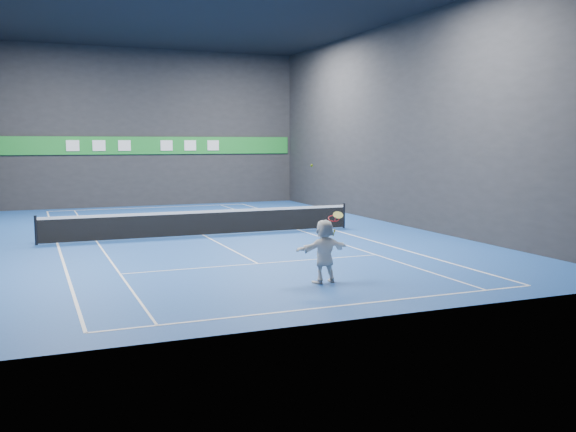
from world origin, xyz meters
name	(u,v)px	position (x,y,z in m)	size (l,w,h in m)	color
ground	(204,236)	(0.00, 0.00, 0.00)	(26.00, 26.00, 0.00)	#1B4697
ceiling	(201,2)	(0.00, 0.00, 9.00)	(26.00, 26.00, 0.00)	black
wall_back	(145,128)	(0.00, 13.00, 4.50)	(18.00, 0.10, 9.00)	#242426
wall_front	(366,101)	(0.00, -13.00, 4.50)	(18.00, 0.10, 9.00)	#242426
wall_right	(401,124)	(9.00, 0.00, 4.50)	(0.10, 26.00, 9.00)	#242426
baseline_near	(339,306)	(0.00, -11.89, 0.00)	(10.98, 0.08, 0.01)	white
baseline_far	(150,208)	(0.00, 11.89, 0.00)	(10.98, 0.08, 0.01)	white
sideline_doubles_left	(57,244)	(-5.49, 0.00, 0.00)	(0.08, 23.78, 0.01)	white
sideline_doubles_right	(329,229)	(5.49, 0.00, 0.00)	(0.08, 23.78, 0.01)	white
sideline_singles_left	(97,242)	(-4.11, 0.00, 0.00)	(0.06, 23.78, 0.01)	white
sideline_singles_right	(299,230)	(4.11, 0.00, 0.00)	(0.06, 23.78, 0.01)	white
service_line_near	(258,264)	(0.00, -6.40, 0.00)	(8.23, 0.06, 0.01)	white
service_line_far	(171,218)	(0.00, 6.40, 0.00)	(8.23, 0.06, 0.01)	white
center_service_line	(204,236)	(0.00, 0.00, 0.00)	(0.06, 12.80, 0.01)	white
player	(324,251)	(0.73, -9.56, 0.84)	(1.56, 0.50, 1.68)	white
tennis_ball	(312,165)	(0.46, -9.33, 3.08)	(0.07, 0.07, 0.07)	#BAEB27
tennis_net	(204,222)	(0.00, 0.00, 0.54)	(12.50, 0.10, 1.07)	black
sponsor_banner	(146,145)	(0.00, 12.93, 3.50)	(17.64, 0.11, 1.00)	#1D852D
tennis_racket	(334,220)	(1.03, -9.51, 1.65)	(0.53, 0.40, 0.69)	red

